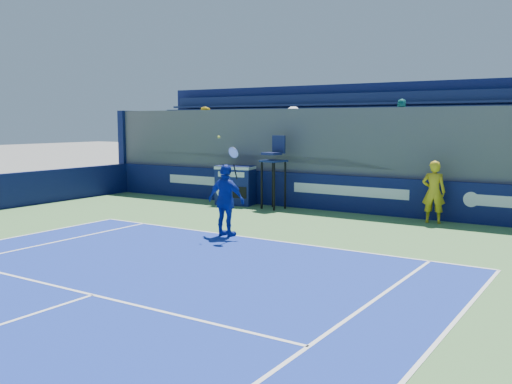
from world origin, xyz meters
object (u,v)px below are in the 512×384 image
Objects in this scene: umpire_chair at (274,164)px; tennis_player at (226,200)px; ball_person at (434,192)px; match_clock at (235,184)px.

tennis_player is (1.42, -4.71, -0.59)m from umpire_chair.
umpire_chair reaches higher than ball_person.
ball_person is 6.21m from tennis_player.
ball_person is at bearing 1.46° from umpire_chair.
tennis_player is (3.06, -4.76, 0.20)m from match_clock.
tennis_player reaches higher than umpire_chair.
match_clock is (-6.94, -0.08, -0.18)m from ball_person.
ball_person is at bearing 51.27° from tennis_player.
umpire_chair is (1.64, -0.05, 0.79)m from match_clock.
match_clock is 0.58× the size of umpire_chair.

